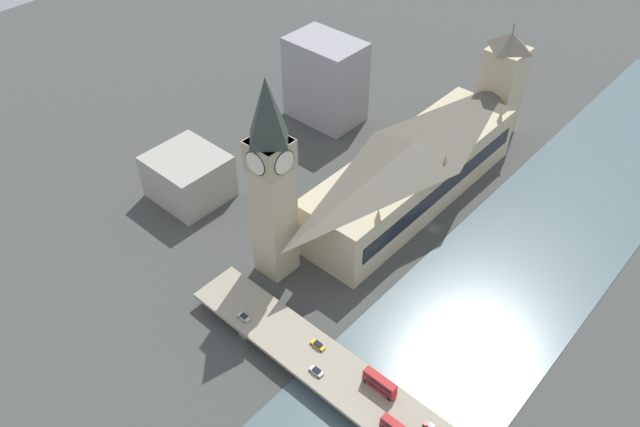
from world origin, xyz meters
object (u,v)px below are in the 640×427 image
at_px(car_southbound_mid, 316,371).
at_px(car_northbound_tail, 318,345).
at_px(car_southbound_lead, 430,426).
at_px(double_decker_bus_mid, 380,383).
at_px(car_southbound_tail, 244,317).
at_px(parliament_hall, 413,171).
at_px(clock_tower, 271,179).
at_px(victoria_tower, 501,85).
at_px(road_bridge, 383,410).

bearing_deg(car_southbound_mid, car_northbound_tail, -50.80).
bearing_deg(car_southbound_lead, car_southbound_mid, 12.35).
xyz_separation_m(double_decker_bus_mid, car_northbound_tail, (22.15, 0.71, -2.09)).
bearing_deg(car_northbound_tail, car_southbound_tail, 17.16).
height_order(double_decker_bus_mid, car_southbound_lead, double_decker_bus_mid).
distance_m(parliament_hall, car_southbound_mid, 90.54).
distance_m(clock_tower, car_southbound_tail, 42.97).
relative_size(car_southbound_lead, car_southbound_mid, 0.90).
relative_size(clock_tower, car_southbound_lead, 19.24).
xyz_separation_m(clock_tower, victoria_tower, (-12.59, -122.28, -15.34)).
bearing_deg(car_southbound_tail, car_southbound_lead, -173.03).
bearing_deg(car_southbound_tail, car_southbound_mid, -179.31).
distance_m(double_decker_bus_mid, car_southbound_mid, 18.28).
bearing_deg(car_southbound_mid, victoria_tower, -79.05).
bearing_deg(victoria_tower, parliament_hall, 90.05).
bearing_deg(car_northbound_tail, car_southbound_lead, -179.48).
distance_m(clock_tower, car_northbound_tail, 51.43).
distance_m(parliament_hall, double_decker_bus_mid, 90.09).
xyz_separation_m(road_bridge, car_southbound_lead, (-12.57, -3.64, 1.70)).
distance_m(double_decker_bus_mid, car_northbound_tail, 22.26).
height_order(victoria_tower, car_southbound_tail, victoria_tower).
relative_size(road_bridge, car_southbound_lead, 36.74).
distance_m(clock_tower, double_decker_bus_mid, 67.44).
relative_size(double_decker_bus_mid, car_southbound_lead, 2.72).
bearing_deg(double_decker_bus_mid, road_bridge, 139.34).
bearing_deg(car_northbound_tail, parliament_hall, -73.83).
bearing_deg(car_southbound_lead, road_bridge, 16.14).
bearing_deg(clock_tower, road_bridge, 160.79).
xyz_separation_m(parliament_hall, car_northbound_tail, (-22.79, 78.60, -7.49)).
bearing_deg(car_southbound_mid, road_bridge, -169.97).
relative_size(clock_tower, double_decker_bus_mid, 7.08).
height_order(parliament_hall, car_northbound_tail, parliament_hall).
distance_m(road_bridge, car_northbound_tail, 27.05).
bearing_deg(car_southbound_lead, car_northbound_tail, 0.52).
bearing_deg(clock_tower, car_southbound_tail, 114.20).
distance_m(parliament_hall, victoria_tower, 62.81).
bearing_deg(car_southbound_tail, victoria_tower, -90.39).
relative_size(road_bridge, car_northbound_tail, 29.36).
xyz_separation_m(road_bridge, car_northbound_tail, (26.79, -3.28, 1.76)).
bearing_deg(victoria_tower, road_bridge, 109.03).
xyz_separation_m(parliament_hall, road_bridge, (-49.58, 81.88, -9.25)).
relative_size(road_bridge, car_southbound_mid, 32.97).
bearing_deg(car_southbound_mid, double_decker_bus_mid, -154.84).
distance_m(car_southbound_mid, car_southbound_tail, 29.57).
xyz_separation_m(clock_tower, car_southbound_lead, (-74.79, 18.04, -32.47)).
height_order(clock_tower, victoria_tower, clock_tower).
relative_size(victoria_tower, double_decker_bus_mid, 4.87).
relative_size(car_northbound_tail, car_southbound_lead, 1.25).
bearing_deg(car_southbound_lead, double_decker_bus_mid, -1.17).
bearing_deg(car_southbound_mid, parliament_hall, -71.58).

